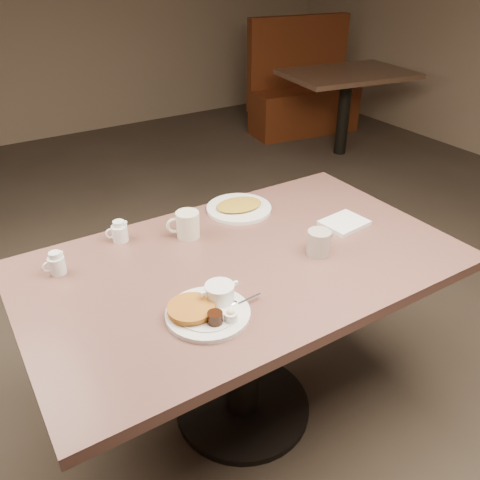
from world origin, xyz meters
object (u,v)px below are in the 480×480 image
creamer_right (119,232)px  coffee_mug_far (187,225)px  hash_plate (239,207)px  booth_back_right (306,93)px  diner_table (243,299)px  creamer_left (56,264)px  main_plate (208,308)px  coffee_mug_near (319,242)px

creamer_right → coffee_mug_far: bearing=-25.2°
hash_plate → booth_back_right: (2.32, 2.40, -0.35)m
coffee_mug_far → booth_back_right: (2.60, 2.48, -0.39)m
hash_plate → diner_table: bearing=-119.9°
coffee_mug_far → hash_plate: bearing=15.9°
creamer_left → creamer_right: bearing=20.4°
diner_table → coffee_mug_far: bearing=109.7°
coffee_mug_far → booth_back_right: bearing=43.7°
main_plate → diner_table: bearing=38.1°
booth_back_right → creamer_right: bearing=-139.9°
coffee_mug_near → creamer_right: (-0.56, 0.46, -0.01)m
main_plate → coffee_mug_near: coffee_mug_near is taller
creamer_left → coffee_mug_far: bearing=-1.5°
coffee_mug_far → booth_back_right: 3.61m
creamer_left → hash_plate: 0.76m
hash_plate → creamer_left: bearing=-174.9°
diner_table → main_plate: size_ratio=4.81×
diner_table → creamer_right: (-0.31, 0.35, 0.21)m
creamer_left → creamer_right: same height
main_plate → creamer_right: creamer_right is taller
diner_table → creamer_right: creamer_right is taller
diner_table → creamer_left: (-0.56, 0.26, 0.21)m
main_plate → creamer_left: bearing=125.3°
creamer_right → booth_back_right: (2.82, 2.37, -0.38)m
creamer_left → booth_back_right: 3.96m
hash_plate → booth_back_right: booth_back_right is taller
coffee_mug_near → diner_table: bearing=156.8°
diner_table → main_plate: (-0.24, -0.19, 0.19)m
diner_table → main_plate: 0.37m
creamer_left → booth_back_right: booth_back_right is taller
coffee_mug_near → booth_back_right: 3.64m
diner_table → creamer_left: creamer_left is taller
main_plate → creamer_left: (-0.32, 0.45, 0.01)m
coffee_mug_near → booth_back_right: bearing=51.5°
hash_plate → main_plate: bearing=-129.8°
coffee_mug_near → hash_plate: bearing=97.9°
booth_back_right → hash_plate: bearing=-134.0°
coffee_mug_near → booth_back_right: size_ratio=0.09×
coffee_mug_near → coffee_mug_far: size_ratio=0.91×
coffee_mug_far → creamer_left: coffee_mug_far is taller
diner_table → booth_back_right: booth_back_right is taller
coffee_mug_near → creamer_right: coffee_mug_near is taller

